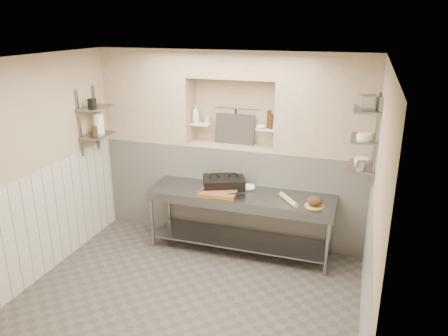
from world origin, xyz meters
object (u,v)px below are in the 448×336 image
at_px(panini_press, 224,183).
at_px(mixing_bowl, 248,188).
at_px(prep_table, 240,210).
at_px(rolling_pin, 288,200).
at_px(bowl_alcove, 261,127).
at_px(bottle_soap, 196,114).
at_px(jug_left, 99,123).
at_px(bread_loaf, 315,201).
at_px(cutting_board, 218,193).

relative_size(panini_press, mixing_bowl, 3.28).
distance_m(prep_table, panini_press, 0.46).
relative_size(rolling_pin, bowl_alcove, 3.29).
bearing_deg(bottle_soap, bowl_alcove, -1.86).
height_order(panini_press, mixing_bowl, panini_press).
relative_size(prep_table, jug_left, 8.82).
distance_m(mixing_bowl, bread_loaf, 1.02).
xyz_separation_m(mixing_bowl, bowl_alcove, (0.08, 0.36, 0.81)).
distance_m(prep_table, cutting_board, 0.41).
bearing_deg(bread_loaf, prep_table, 173.11).
bearing_deg(bottle_soap, rolling_pin, -22.95).
xyz_separation_m(mixing_bowl, bottle_soap, (-0.92, 0.39, 0.92)).
bearing_deg(cutting_board, rolling_pin, 1.31).
bearing_deg(bottle_soap, bread_loaf, -20.02).
relative_size(panini_press, bread_loaf, 3.46).
bearing_deg(jug_left, mixing_bowl, 6.32).
distance_m(bottle_soap, bowl_alcove, 1.01).
bearing_deg(bread_loaf, bottle_soap, 159.98).
height_order(cutting_board, bread_loaf, bread_loaf).
bearing_deg(jug_left, rolling_pin, -0.43).
bearing_deg(bowl_alcove, bottle_soap, 178.14).
xyz_separation_m(panini_press, jug_left, (-1.84, -0.20, 0.78)).
distance_m(bread_loaf, jug_left, 3.26).
bearing_deg(panini_press, prep_table, -48.56).
height_order(rolling_pin, bowl_alcove, bowl_alcove).
bearing_deg(bottle_soap, mixing_bowl, -23.15).
bearing_deg(panini_press, mixing_bowl, -16.82).
xyz_separation_m(bread_loaf, jug_left, (-3.16, 0.06, 0.79)).
distance_m(panini_press, mixing_bowl, 0.35).
relative_size(prep_table, bottle_soap, 9.56).
height_order(bowl_alcove, jug_left, jug_left).
xyz_separation_m(cutting_board, rolling_pin, (0.97, 0.02, 0.01)).
height_order(cutting_board, bottle_soap, bottle_soap).
bearing_deg(bowl_alcove, cutting_board, -123.12).
bearing_deg(bread_loaf, rolling_pin, 174.40).
relative_size(bowl_alcove, jug_left, 0.45).
distance_m(panini_press, jug_left, 2.01).
distance_m(panini_press, bread_loaf, 1.34).
height_order(mixing_bowl, bread_loaf, bread_loaf).
bearing_deg(jug_left, cutting_board, -1.35).
bearing_deg(jug_left, panini_press, 6.31).
xyz_separation_m(panini_press, cutting_board, (0.00, -0.25, -0.06)).
bearing_deg(cutting_board, prep_table, 22.11).
distance_m(cutting_board, bottle_soap, 1.29).
bearing_deg(jug_left, prep_table, 1.89).
bearing_deg(bread_loaf, mixing_bowl, 163.05).
distance_m(mixing_bowl, jug_left, 2.35).
height_order(panini_press, rolling_pin, panini_press).
bearing_deg(cutting_board, jug_left, 178.65).
bearing_deg(rolling_pin, jug_left, 179.57).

